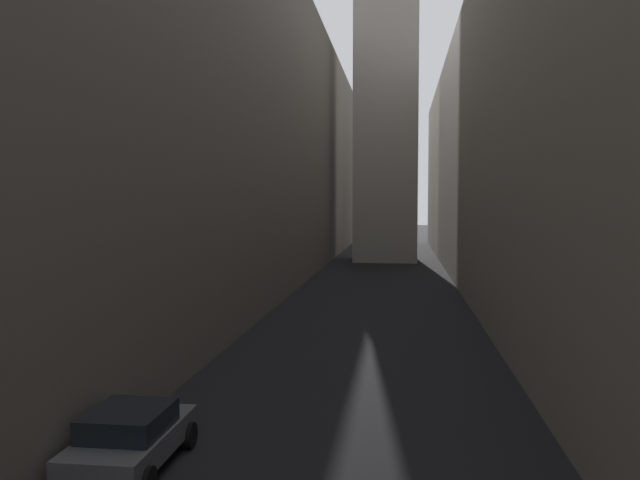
{
  "coord_description": "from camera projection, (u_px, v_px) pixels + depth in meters",
  "views": [
    {
      "loc": [
        1.58,
        5.96,
        5.98
      ],
      "look_at": [
        0.0,
        18.68,
        5.24
      ],
      "focal_mm": 36.77,
      "sensor_mm": 36.0,
      "label": 1
    }
  ],
  "objects": [
    {
      "name": "ground_plane",
      "position": [
        376.0,
        295.0,
        42.19
      ],
      "size": [
        264.0,
        264.0,
        0.0
      ],
      "primitive_type": "plane",
      "color": "black"
    },
    {
      "name": "building_block_left",
      "position": [
        208.0,
        129.0,
        44.97
      ],
      "size": [
        12.33,
        108.0,
        22.05
      ],
      "primitive_type": "cube",
      "color": "#60594F",
      "rests_on": "ground"
    },
    {
      "name": "building_block_right",
      "position": [
        562.0,
        147.0,
        42.17
      ],
      "size": [
        12.69,
        108.0,
        19.05
      ],
      "primitive_type": "cube",
      "color": "gray",
      "rests_on": "ground"
    },
    {
      "name": "parked_car_left_third",
      "position": [
        131.0,
        437.0,
        14.64
      ],
      "size": [
        2.02,
        3.94,
        1.4
      ],
      "rotation": [
        0.0,
        0.0,
        1.57
      ],
      "color": "#4C4C51",
      "rests_on": "ground"
    }
  ]
}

